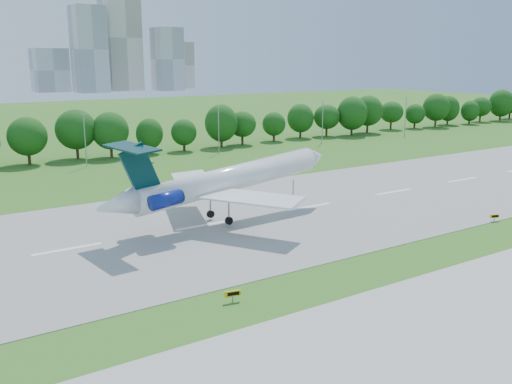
% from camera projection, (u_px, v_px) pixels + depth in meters
% --- Properties ---
extents(ground, '(600.00, 600.00, 0.00)m').
position_uv_depth(ground, '(427.00, 247.00, 75.16)').
color(ground, '#2F6119').
rests_on(ground, ground).
extents(runway, '(400.00, 45.00, 0.08)m').
position_uv_depth(runway, '(309.00, 207.00, 95.52)').
color(runway, gray).
rests_on(runway, ground).
extents(tree_line, '(288.40, 8.40, 10.40)m').
position_uv_depth(tree_line, '(150.00, 130.00, 148.73)').
color(tree_line, '#382314').
rests_on(tree_line, ground).
extents(light_poles, '(175.90, 0.25, 12.19)m').
position_uv_depth(light_poles, '(156.00, 134.00, 139.21)').
color(light_poles, gray).
rests_on(light_poles, ground).
extents(skyline, '(127.00, 52.00, 80.00)m').
position_uv_depth(skyline, '(117.00, 51.00, 439.94)').
color(skyline, '#B2B2B7').
rests_on(skyline, ground).
extents(airliner, '(41.41, 29.90, 13.22)m').
position_uv_depth(airliner, '(220.00, 181.00, 84.67)').
color(airliner, white).
rests_on(airliner, ground).
extents(taxi_sign_left, '(1.74, 0.54, 1.22)m').
position_uv_depth(taxi_sign_left, '(233.00, 294.00, 58.10)').
color(taxi_sign_left, gray).
rests_on(taxi_sign_left, ground).
extents(taxi_sign_right, '(1.55, 0.66, 1.10)m').
position_uv_depth(taxi_sign_right, '(495.00, 216.00, 87.02)').
color(taxi_sign_right, gray).
rests_on(taxi_sign_right, ground).
extents(service_vehicle_b, '(3.57, 1.67, 1.18)m').
position_uv_depth(service_vehicle_b, '(146.00, 162.00, 134.62)').
color(service_vehicle_b, silver).
rests_on(service_vehicle_b, ground).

